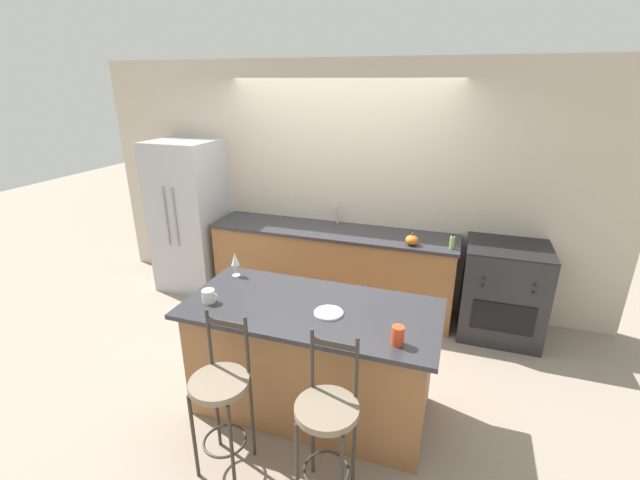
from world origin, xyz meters
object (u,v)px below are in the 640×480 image
at_px(oven_range, 503,291).
at_px(coffee_mug, 209,296).
at_px(bar_stool_near, 221,396).
at_px(wine_glass, 235,260).
at_px(soap_bottle, 452,242).
at_px(refrigerator, 190,216).
at_px(pumpkin_decoration, 412,240).
at_px(dinner_plate, 329,313).
at_px(tumbler_cup, 398,335).
at_px(bar_stool_far, 327,423).

relative_size(oven_range, coffee_mug, 7.52).
distance_m(bar_stool_near, wine_glass, 1.20).
relative_size(bar_stool_near, soap_bottle, 7.11).
bearing_deg(soap_bottle, refrigerator, 177.57).
relative_size(oven_range, pumpkin_decoration, 7.53).
distance_m(refrigerator, wine_glass, 1.92).
relative_size(bar_stool_near, pumpkin_decoration, 8.65).
height_order(dinner_plate, coffee_mug, coffee_mug).
relative_size(bar_stool_near, dinner_plate, 5.24).
bearing_deg(tumbler_cup, bar_stool_far, -126.28).
distance_m(bar_stool_far, soap_bottle, 2.32).
relative_size(coffee_mug, soap_bottle, 0.82).
xyz_separation_m(bar_stool_near, wine_glass, (-0.43, 1.01, 0.48)).
distance_m(refrigerator, soap_bottle, 3.10).
bearing_deg(soap_bottle, bar_stool_far, -104.48).
relative_size(bar_stool_far, wine_glass, 5.37).
height_order(oven_range, pumpkin_decoration, pumpkin_decoration).
bearing_deg(bar_stool_near, oven_range, 52.23).
bearing_deg(bar_stool_far, coffee_mug, 154.31).
height_order(refrigerator, soap_bottle, refrigerator).
bearing_deg(bar_stool_far, bar_stool_near, -179.89).
height_order(oven_range, soap_bottle, soap_bottle).
distance_m(refrigerator, coffee_mug, 2.30).
bearing_deg(pumpkin_decoration, bar_stool_far, -94.82).
bearing_deg(tumbler_cup, coffee_mug, 176.26).
height_order(bar_stool_far, coffee_mug, bar_stool_far).
relative_size(refrigerator, pumpkin_decoration, 14.18).
distance_m(wine_glass, pumpkin_decoration, 1.78).
distance_m(oven_range, dinner_plate, 2.18).
bearing_deg(bar_stool_near, dinner_plate, 52.19).
height_order(dinner_plate, pumpkin_decoration, pumpkin_decoration).
bearing_deg(coffee_mug, dinner_plate, 7.88).
distance_m(oven_range, soap_bottle, 0.75).
bearing_deg(wine_glass, pumpkin_decoration, 41.44).
distance_m(bar_stool_far, pumpkin_decoration, 2.23).
bearing_deg(coffee_mug, wine_glass, 94.64).
height_order(bar_stool_near, wine_glass, wine_glass).
distance_m(dinner_plate, soap_bottle, 1.73).
bearing_deg(wine_glass, bar_stool_near, -66.92).
bearing_deg(bar_stool_near, pumpkin_decoration, 67.68).
relative_size(refrigerator, wine_glass, 8.81).
relative_size(bar_stool_near, bar_stool_far, 1.00).
height_order(wine_glass, soap_bottle, wine_glass).
distance_m(tumbler_cup, soap_bottle, 1.78).
distance_m(oven_range, bar_stool_near, 2.97).
distance_m(refrigerator, pumpkin_decoration, 2.71).
relative_size(coffee_mug, pumpkin_decoration, 1.00).
xyz_separation_m(bar_stool_near, coffee_mug, (-0.39, 0.53, 0.38)).
bearing_deg(refrigerator, coffee_mug, -51.88).
relative_size(bar_stool_far, dinner_plate, 5.24).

